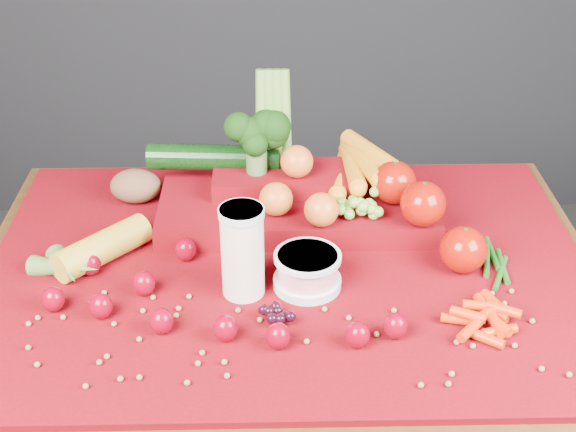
{
  "coord_description": "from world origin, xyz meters",
  "views": [
    {
      "loc": [
        -0.03,
        -1.16,
        1.56
      ],
      "look_at": [
        0.0,
        0.02,
        0.85
      ],
      "focal_mm": 50.0,
      "sensor_mm": 36.0,
      "label": 1
    }
  ],
  "objects_px": {
    "table": "(288,313)",
    "milk_glass": "(242,248)",
    "produce_mound": "(311,192)",
    "yogurt_bowl": "(307,269)"
  },
  "relations": [
    {
      "from": "yogurt_bowl",
      "to": "produce_mound",
      "type": "distance_m",
      "value": 0.22
    },
    {
      "from": "milk_glass",
      "to": "produce_mound",
      "type": "height_order",
      "value": "produce_mound"
    },
    {
      "from": "yogurt_bowl",
      "to": "table",
      "type": "bearing_deg",
      "value": 115.81
    },
    {
      "from": "table",
      "to": "milk_glass",
      "type": "xyz_separation_m",
      "value": [
        -0.08,
        -0.08,
        0.19
      ]
    },
    {
      "from": "milk_glass",
      "to": "table",
      "type": "bearing_deg",
      "value": 45.4
    },
    {
      "from": "table",
      "to": "produce_mound",
      "type": "distance_m",
      "value": 0.23
    },
    {
      "from": "yogurt_bowl",
      "to": "produce_mound",
      "type": "height_order",
      "value": "produce_mound"
    },
    {
      "from": "milk_glass",
      "to": "yogurt_bowl",
      "type": "bearing_deg",
      "value": 7.44
    },
    {
      "from": "table",
      "to": "milk_glass",
      "type": "relative_size",
      "value": 6.86
    },
    {
      "from": "table",
      "to": "yogurt_bowl",
      "type": "distance_m",
      "value": 0.16
    }
  ]
}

